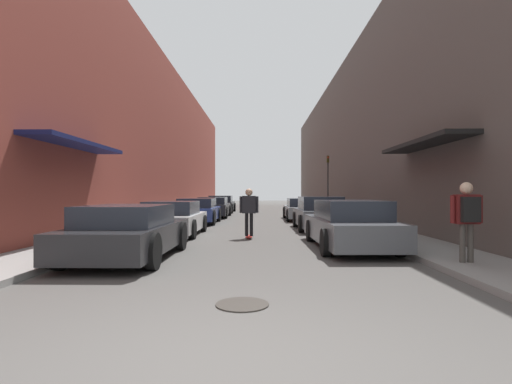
% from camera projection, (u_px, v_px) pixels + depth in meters
% --- Properties ---
extents(ground, '(104.19, 104.19, 0.00)m').
position_uv_depth(ground, '(255.00, 219.00, 22.31)').
color(ground, '#4C4947').
extents(curb_strip_left, '(1.80, 47.36, 0.12)m').
position_uv_depth(curb_strip_left, '(189.00, 214.00, 27.10)').
color(curb_strip_left, gray).
rests_on(curb_strip_left, ground).
extents(curb_strip_right, '(1.80, 47.36, 0.12)m').
position_uv_depth(curb_strip_right, '(323.00, 214.00, 27.00)').
color(curb_strip_right, gray).
rests_on(curb_strip_right, ground).
extents(building_row_left, '(4.90, 47.36, 9.85)m').
position_uv_depth(building_row_left, '(146.00, 142.00, 27.14)').
color(building_row_left, brown).
rests_on(building_row_left, ground).
extents(building_row_right, '(4.90, 47.36, 9.66)m').
position_uv_depth(building_row_right, '(366.00, 143.00, 26.97)').
color(building_row_right, '#564C47').
rests_on(building_row_right, ground).
extents(parked_car_left_0, '(1.97, 4.36, 1.20)m').
position_uv_depth(parked_car_left_0, '(129.00, 232.00, 8.88)').
color(parked_car_left_0, '#232326').
rests_on(parked_car_left_0, ground).
extents(parked_car_left_1, '(1.95, 3.96, 1.18)m').
position_uv_depth(parked_car_left_1, '(173.00, 219.00, 13.85)').
color(parked_car_left_1, silver).
rests_on(parked_car_left_1, ground).
extents(parked_car_left_2, '(1.95, 3.94, 1.20)m').
position_uv_depth(parked_car_left_2, '(198.00, 211.00, 19.18)').
color(parked_car_left_2, navy).
rests_on(parked_car_left_2, ground).
extents(parked_car_left_3, '(1.91, 4.70, 1.21)m').
position_uv_depth(parked_car_left_3, '(213.00, 207.00, 24.09)').
color(parked_car_left_3, '#232326').
rests_on(parked_car_left_3, ground).
extents(parked_car_left_4, '(1.96, 4.75, 1.26)m').
position_uv_depth(parked_car_left_4, '(221.00, 204.00, 29.87)').
color(parked_car_left_4, black).
rests_on(parked_car_left_4, ground).
extents(parked_car_right_0, '(1.89, 4.70, 1.27)m').
position_uv_depth(parked_car_right_0, '(349.00, 225.00, 10.58)').
color(parked_car_right_0, '#515459').
rests_on(parked_car_right_0, ground).
extents(parked_car_right_1, '(1.89, 4.01, 1.32)m').
position_uv_depth(parked_car_right_1, '(319.00, 214.00, 15.92)').
color(parked_car_right_1, '#515459').
rests_on(parked_car_right_1, ground).
extents(parked_car_right_2, '(1.99, 4.70, 1.18)m').
position_uv_depth(parked_car_right_2, '(303.00, 209.00, 21.66)').
color(parked_car_right_2, gray).
rests_on(parked_car_right_2, ground).
extents(skateboarder, '(0.61, 0.78, 1.61)m').
position_uv_depth(skateboarder, '(249.00, 208.00, 12.89)').
color(skateboarder, '#B2231E').
rests_on(skateboarder, ground).
extents(manhole_cover, '(0.70, 0.70, 0.02)m').
position_uv_depth(manhole_cover, '(242.00, 304.00, 5.23)').
color(manhole_cover, '#332D28').
rests_on(manhole_cover, ground).
extents(traffic_light, '(0.16, 0.22, 3.80)m').
position_uv_depth(traffic_light, '(328.00, 178.00, 26.33)').
color(traffic_light, '#2D2D2D').
rests_on(traffic_light, curb_strip_right).
extents(pedestrian, '(0.62, 0.34, 1.56)m').
position_uv_depth(pedestrian, '(467.00, 212.00, 7.72)').
color(pedestrian, '#47423D').
rests_on(pedestrian, curb_strip_right).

